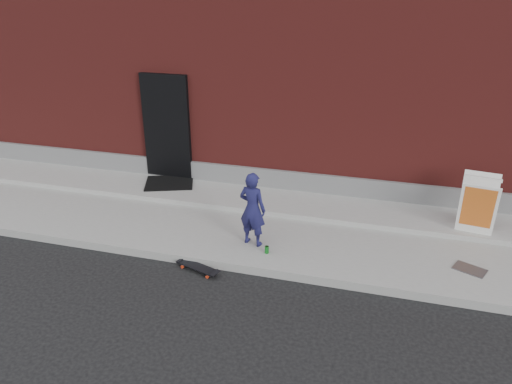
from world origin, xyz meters
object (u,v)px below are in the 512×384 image
(skateboard, at_px, (198,267))
(pizza_sign, at_px, (478,205))
(child, at_px, (252,209))
(soda_can, at_px, (267,250))

(skateboard, distance_m, pizza_sign, 4.92)
(child, distance_m, soda_can, 0.72)
(skateboard, height_order, soda_can, soda_can)
(skateboard, distance_m, soda_can, 1.17)
(soda_can, bearing_deg, pizza_sign, 25.05)
(child, distance_m, pizza_sign, 3.91)
(skateboard, relative_size, pizza_sign, 0.77)
(child, xyz_separation_m, pizza_sign, (3.68, 1.32, -0.05))
(soda_can, bearing_deg, child, 141.70)
(pizza_sign, bearing_deg, skateboard, -153.53)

